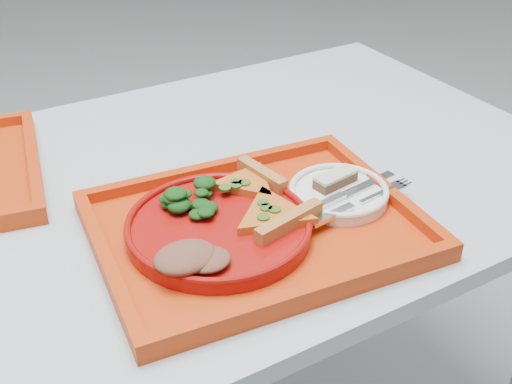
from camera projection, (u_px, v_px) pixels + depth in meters
table at (110, 246)px, 1.02m from camera, size 1.60×0.80×0.75m
tray_main at (256, 230)px, 0.92m from camera, size 0.48×0.39×0.01m
dinner_plate at (219, 229)px, 0.90m from camera, size 0.26×0.26×0.02m
side_plate at (338, 195)px, 0.98m from camera, size 0.15×0.15×0.01m
pizza_slice_a at (273, 211)px, 0.90m from camera, size 0.14×0.15×0.02m
pizza_slice_b at (247, 181)px, 0.97m from camera, size 0.13×0.12×0.02m
salad_heap at (191, 199)px, 0.91m from camera, size 0.08×0.07×0.04m
meat_portion at (185, 257)px, 0.81m from camera, size 0.08×0.07×0.02m
dessert_bar at (335, 179)px, 0.98m from camera, size 0.07×0.04×0.02m
knife at (351, 191)px, 0.96m from camera, size 0.19×0.04×0.01m
fork at (359, 202)px, 0.94m from camera, size 0.19×0.04×0.01m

